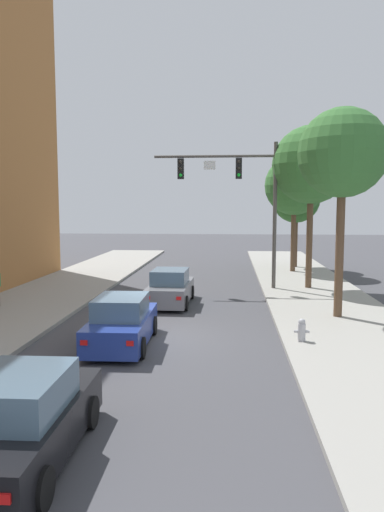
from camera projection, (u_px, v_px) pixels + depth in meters
The scene contains 11 objects.
ground_plane at pixel (161, 337), 16.27m from camera, with size 120.00×120.00×0.00m, color #424247.
sidewalk_right at pixel (357, 339), 15.75m from camera, with size 5.00×60.00×0.15m, color #99968E.
traffic_signal_mast at pixel (240, 188), 24.69m from camera, with size 6.33×0.38×7.50m.
car_lead_grey at pixel (171, 288), 21.58m from camera, with size 1.90×4.27×1.60m.
car_following_blue at pixel (122, 323), 15.17m from camera, with size 1.92×4.28×1.60m.
car_third_black at pixel (22, 422), 8.24m from camera, with size 1.88×4.26×1.60m.
fire_hydrant at pixel (302, 330), 15.20m from camera, with size 0.48×0.24×0.72m.
street_tree_nearest at pixel (343, 154), 18.00m from camera, with size 3.37×3.37×7.93m.
street_tree_second at pixel (311, 165), 24.59m from camera, with size 4.00×4.00×8.37m.
street_tree_third at pixel (294, 186), 31.03m from camera, with size 3.83×3.83×7.50m.
street_tree_farthest at pixel (296, 199), 33.44m from camera, with size 3.31×3.31×6.41m.
Camera 1 is at (2.31, -15.76, 4.40)m, focal length 33.72 mm.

